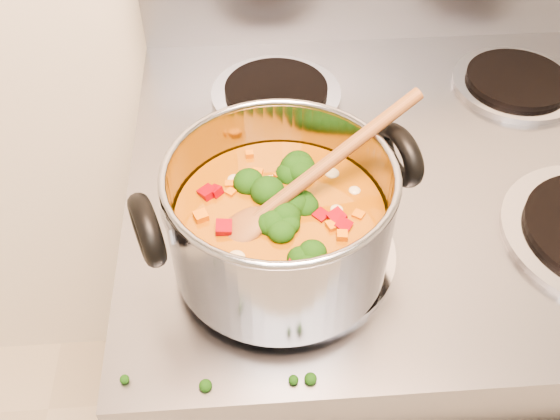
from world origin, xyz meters
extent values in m
cube|color=gray|center=(0.00, 1.16, 0.46)|extent=(0.75, 0.65, 0.92)
cylinder|color=#A5A5AD|center=(-0.18, 1.01, 0.92)|extent=(0.23, 0.23, 0.01)
cylinder|color=black|center=(-0.18, 1.01, 0.93)|extent=(0.18, 0.18, 0.01)
cylinder|color=#A5A5AD|center=(-0.18, 1.31, 0.92)|extent=(0.19, 0.19, 0.01)
cylinder|color=black|center=(-0.18, 1.31, 0.93)|extent=(0.15, 0.15, 0.01)
cylinder|color=#A5A5AD|center=(0.17, 1.31, 0.92)|extent=(0.19, 0.19, 0.01)
cylinder|color=black|center=(0.17, 1.31, 0.93)|extent=(0.15, 0.15, 0.01)
cylinder|color=gray|center=(-0.20, 1.00, 1.00)|extent=(0.23, 0.23, 0.12)
torus|color=gray|center=(-0.20, 1.00, 1.06)|extent=(0.23, 0.23, 0.01)
cylinder|color=#86510C|center=(-0.20, 1.00, 0.97)|extent=(0.21, 0.21, 0.07)
torus|color=black|center=(-0.32, 0.95, 1.04)|extent=(0.04, 0.08, 0.08)
torus|color=black|center=(-0.07, 1.04, 1.04)|extent=(0.04, 0.08, 0.08)
ellipsoid|color=black|center=(-0.25, 0.99, 1.01)|extent=(0.04, 0.04, 0.03)
ellipsoid|color=black|center=(-0.19, 0.98, 1.01)|extent=(0.04, 0.04, 0.03)
ellipsoid|color=black|center=(-0.20, 0.97, 1.01)|extent=(0.04, 0.04, 0.03)
ellipsoid|color=black|center=(-0.14, 0.95, 1.01)|extent=(0.04, 0.04, 0.03)
ellipsoid|color=black|center=(-0.20, 1.04, 1.01)|extent=(0.04, 0.04, 0.03)
ellipsoid|color=black|center=(-0.16, 0.92, 1.01)|extent=(0.04, 0.04, 0.03)
ellipsoid|color=black|center=(-0.21, 1.07, 1.01)|extent=(0.04, 0.04, 0.03)
ellipsoid|color=black|center=(-0.25, 1.04, 1.01)|extent=(0.04, 0.04, 0.03)
ellipsoid|color=black|center=(-0.25, 1.07, 1.01)|extent=(0.04, 0.04, 0.03)
ellipsoid|color=maroon|center=(-0.28, 0.99, 1.01)|extent=(0.01, 0.01, 0.01)
ellipsoid|color=maroon|center=(-0.21, 1.08, 1.01)|extent=(0.01, 0.01, 0.01)
ellipsoid|color=maroon|center=(-0.28, 1.02, 1.01)|extent=(0.01, 0.01, 0.01)
ellipsoid|color=maroon|center=(-0.22, 1.05, 1.01)|extent=(0.01, 0.01, 0.01)
ellipsoid|color=maroon|center=(-0.18, 1.08, 1.01)|extent=(0.01, 0.01, 0.01)
ellipsoid|color=maroon|center=(-0.27, 1.03, 1.01)|extent=(0.01, 0.01, 0.01)
ellipsoid|color=maroon|center=(-0.22, 1.08, 1.01)|extent=(0.01, 0.01, 0.01)
ellipsoid|color=maroon|center=(-0.14, 1.01, 1.01)|extent=(0.01, 0.01, 0.01)
ellipsoid|color=maroon|center=(-0.20, 1.01, 1.01)|extent=(0.01, 0.01, 0.01)
ellipsoid|color=maroon|center=(-0.20, 1.00, 1.01)|extent=(0.01, 0.01, 0.01)
ellipsoid|color=#C75F0B|center=(-0.14, 1.07, 1.01)|extent=(0.01, 0.01, 0.01)
ellipsoid|color=#C75F0B|center=(-0.13, 0.95, 1.01)|extent=(0.01, 0.01, 0.01)
ellipsoid|color=#C75F0B|center=(-0.10, 0.99, 1.01)|extent=(0.01, 0.01, 0.01)
ellipsoid|color=#C75F0B|center=(-0.17, 1.07, 1.01)|extent=(0.01, 0.01, 0.01)
ellipsoid|color=#C75F0B|center=(-0.23, 1.05, 1.01)|extent=(0.01, 0.01, 0.01)
ellipsoid|color=#C75F0B|center=(-0.21, 0.99, 1.01)|extent=(0.01, 0.01, 0.01)
ellipsoid|color=#C75F0B|center=(-0.23, 0.96, 1.01)|extent=(0.01, 0.01, 0.01)
ellipsoid|color=#C75F0B|center=(-0.24, 0.96, 1.01)|extent=(0.01, 0.01, 0.01)
ellipsoid|color=#C75F0B|center=(-0.17, 0.99, 1.01)|extent=(0.01, 0.01, 0.01)
ellipsoid|color=#C75F0B|center=(-0.19, 1.06, 1.01)|extent=(0.01, 0.01, 0.01)
ellipsoid|color=tan|center=(-0.21, 1.05, 1.01)|extent=(0.02, 0.02, 0.01)
ellipsoid|color=tan|center=(-0.24, 0.99, 1.01)|extent=(0.02, 0.02, 0.01)
ellipsoid|color=tan|center=(-0.28, 1.02, 1.01)|extent=(0.02, 0.02, 0.01)
ellipsoid|color=tan|center=(-0.16, 0.96, 1.01)|extent=(0.02, 0.02, 0.01)
ellipsoid|color=tan|center=(-0.16, 1.07, 1.01)|extent=(0.02, 0.02, 0.01)
ellipsoid|color=tan|center=(-0.28, 1.03, 1.01)|extent=(0.02, 0.02, 0.01)
ellipsoid|color=tan|center=(-0.13, 1.05, 1.01)|extent=(0.02, 0.02, 0.01)
ellipsoid|color=tan|center=(-0.22, 0.99, 1.01)|extent=(0.02, 0.02, 0.01)
ellipsoid|color=brown|center=(-0.24, 0.97, 1.01)|extent=(0.08, 0.07, 0.04)
cylinder|color=brown|center=(-0.14, 1.02, 1.05)|extent=(0.20, 0.12, 0.09)
ellipsoid|color=black|center=(-0.34, 0.93, 0.92)|extent=(0.01, 0.01, 0.01)
ellipsoid|color=black|center=(-0.01, 0.93, 0.92)|extent=(0.01, 0.01, 0.01)
ellipsoid|color=black|center=(-0.01, 0.92, 0.92)|extent=(0.01, 0.01, 0.01)
ellipsoid|color=black|center=(-0.17, 1.16, 0.92)|extent=(0.01, 0.01, 0.01)
ellipsoid|color=black|center=(-0.02, 1.00, 0.92)|extent=(0.01, 0.01, 0.01)
camera|label=1|loc=(-0.23, 0.57, 1.46)|focal=40.00mm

